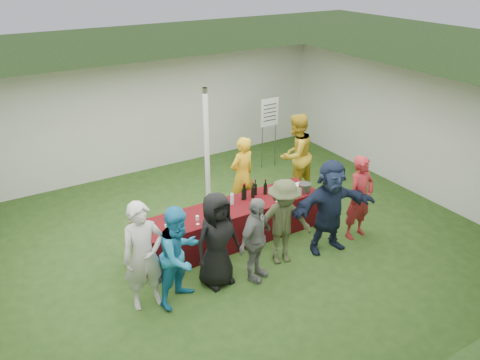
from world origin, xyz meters
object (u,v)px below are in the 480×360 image
customer_1 (180,255)px  customer_2 (217,240)px  staff_pourer (242,175)px  customer_3 (256,240)px  customer_4 (283,222)px  staff_back (296,155)px  wine_list_sign (270,118)px  dump_bucket (305,188)px  customer_0 (144,256)px  customer_5 (330,207)px  customer_6 (360,198)px  serving_table (231,224)px

customer_1 → customer_2: customer_2 is taller
staff_pourer → customer_3: size_ratio=1.10×
customer_3 → customer_4: size_ratio=0.95×
staff_back → customer_4: 2.70m
staff_back → wine_list_sign: bearing=-116.2°
dump_bucket → customer_4: bearing=-143.7°
customer_0 → customer_3: bearing=-5.3°
dump_bucket → customer_2: bearing=-162.6°
customer_5 → customer_6: bearing=13.4°
customer_2 → customer_3: size_ratio=1.09×
customer_5 → customer_6: size_ratio=1.07×
staff_pourer → customer_4: (-0.34, -1.92, -0.04)m
staff_back → customer_2: 3.63m
wine_list_sign → customer_0: wine_list_sign is taller
customer_3 → customer_4: bearing=-13.1°
wine_list_sign → customer_3: bearing=-126.9°
dump_bucket → customer_5: 0.92m
customer_1 → customer_4: (1.95, 0.02, -0.03)m
wine_list_sign → staff_back: bearing=-102.3°
customer_5 → customer_6: customer_5 is taller
serving_table → customer_2: customer_2 is taller
customer_1 → dump_bucket: bearing=-9.4°
customer_5 → customer_0: bearing=-175.0°
wine_list_sign → staff_back: 1.62m
customer_0 → customer_6: bearing=1.9°
dump_bucket → customer_4: size_ratio=0.15×
customer_6 → serving_table: bearing=149.5°
staff_pourer → customer_3: (-1.01, -2.08, -0.08)m
wine_list_sign → customer_3: (-2.79, -3.72, -0.56)m
wine_list_sign → customer_5: wine_list_sign is taller
customer_0 → customer_5: 3.41m
customer_0 → customer_5: (3.40, -0.26, -0.00)m
customer_2 → customer_6: size_ratio=1.00×
dump_bucket → wine_list_sign: 2.99m
customer_0 → customer_5: bearing=0.3°
customer_2 → customer_4: customer_2 is taller
customer_5 → staff_pourer: bearing=115.9°
wine_list_sign → staff_pourer: 2.47m
staff_back → customer_6: size_ratio=1.13×
staff_pourer → customer_4: 1.95m
dump_bucket → staff_back: size_ratio=0.13×
wine_list_sign → customer_6: size_ratio=1.08×
dump_bucket → staff_back: (0.70, 1.23, 0.10)m
staff_pourer → wine_list_sign: bearing=-148.8°
wine_list_sign → customer_4: bearing=-120.8°
dump_bucket → wine_list_sign: size_ratio=0.14×
dump_bucket → staff_pourer: 1.35m
customer_0 → serving_table: bearing=28.1°
customer_3 → customer_6: 2.40m
customer_4 → customer_2: bearing=-169.6°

